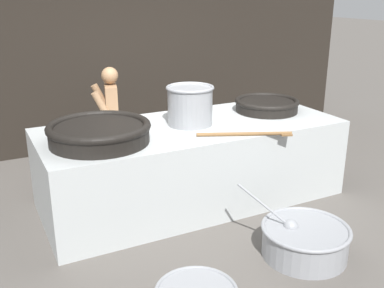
% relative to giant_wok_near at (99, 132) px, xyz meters
% --- Properties ---
extents(ground_plane, '(60.00, 60.00, 0.00)m').
position_rel_giant_wok_near_xyz_m(ground_plane, '(1.15, 0.15, -1.07)').
color(ground_plane, '#56514C').
extents(back_wall, '(8.74, 0.24, 3.60)m').
position_rel_giant_wok_near_xyz_m(back_wall, '(1.15, 2.73, 0.73)').
color(back_wall, black).
rests_on(back_wall, ground_plane).
extents(hearth_platform, '(3.56, 1.46, 0.96)m').
position_rel_giant_wok_near_xyz_m(hearth_platform, '(1.15, 0.15, -0.60)').
color(hearth_platform, '#B2B7B7').
rests_on(hearth_platform, ground_plane).
extents(giant_wok_near, '(1.07, 1.07, 0.22)m').
position_rel_giant_wok_near_xyz_m(giant_wok_near, '(0.00, 0.00, 0.00)').
color(giant_wok_near, black).
rests_on(giant_wok_near, hearth_platform).
extents(giant_wok_far, '(0.83, 0.83, 0.16)m').
position_rel_giant_wok_near_xyz_m(giant_wok_far, '(2.30, 0.27, -0.03)').
color(giant_wok_far, black).
rests_on(giant_wok_far, hearth_platform).
extents(stock_pot, '(0.56, 0.56, 0.46)m').
position_rel_giant_wok_near_xyz_m(stock_pot, '(1.14, 0.18, 0.12)').
color(stock_pot, gray).
rests_on(stock_pot, hearth_platform).
extents(stirring_paddle, '(0.98, 0.49, 0.04)m').
position_rel_giant_wok_near_xyz_m(stirring_paddle, '(1.53, -0.50, -0.10)').
color(stirring_paddle, brown).
rests_on(stirring_paddle, hearth_platform).
extents(cook, '(0.44, 0.61, 1.54)m').
position_rel_giant_wok_near_xyz_m(cook, '(0.48, 1.15, -0.24)').
color(cook, '#9E7551').
rests_on(cook, ground_plane).
extents(prep_bowl_vegetables, '(0.92, 0.93, 0.67)m').
position_rel_giant_wok_near_xyz_m(prep_bowl_vegetables, '(1.55, -1.47, -0.90)').
color(prep_bowl_vegetables, gray).
rests_on(prep_bowl_vegetables, ground_plane).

